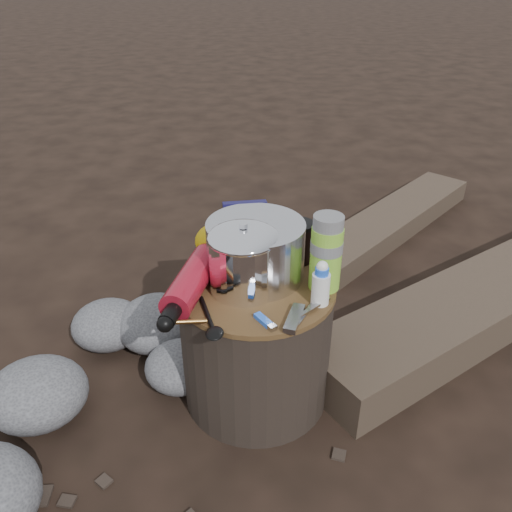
# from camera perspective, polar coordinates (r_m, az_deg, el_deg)

# --- Properties ---
(ground) EXTENTS (60.00, 60.00, 0.00)m
(ground) POSITION_cam_1_polar(r_m,az_deg,el_deg) (1.63, -0.00, -14.72)
(ground) COLOR black
(ground) RESTS_ON ground
(stump) EXTENTS (0.42, 0.42, 0.39)m
(stump) POSITION_cam_1_polar(r_m,az_deg,el_deg) (1.50, -0.00, -9.46)
(stump) COLOR black
(stump) RESTS_ON ground
(rock_ring) EXTENTS (0.49, 1.07, 0.21)m
(rock_ring) POSITION_cam_1_polar(r_m,az_deg,el_deg) (1.47, -17.95, -17.00)
(rock_ring) COLOR #56575B
(rock_ring) RESTS_ON ground
(log_main) EXTENTS (1.57, 1.32, 0.15)m
(log_main) POSITION_cam_1_polar(r_m,az_deg,el_deg) (2.13, 25.64, -3.44)
(log_main) COLOR #423429
(log_main) RESTS_ON ground
(log_small) EXTENTS (0.92, 1.08, 0.10)m
(log_small) POSITION_cam_1_polar(r_m,az_deg,el_deg) (2.54, 14.55, 3.66)
(log_small) COLOR #423429
(log_small) RESTS_ON ground
(foil_windscreen) EXTENTS (0.26, 0.26, 0.16)m
(foil_windscreen) POSITION_cam_1_polar(r_m,az_deg,el_deg) (1.38, -0.04, 0.63)
(foil_windscreen) COLOR silver
(foil_windscreen) RESTS_ON stump
(camping_pot) EXTENTS (0.18, 0.18, 0.18)m
(camping_pot) POSITION_cam_1_polar(r_m,az_deg,el_deg) (1.32, -1.36, -0.27)
(camping_pot) COLOR white
(camping_pot) RESTS_ON stump
(fuel_bottle) EXTENTS (0.13, 0.34, 0.08)m
(fuel_bottle) POSITION_cam_1_polar(r_m,az_deg,el_deg) (1.33, -7.12, -2.80)
(fuel_bottle) COLOR #AF172B
(fuel_bottle) RESTS_ON stump
(thermos) EXTENTS (0.08, 0.08, 0.20)m
(thermos) POSITION_cam_1_polar(r_m,az_deg,el_deg) (1.33, 7.73, 0.32)
(thermos) COLOR #8BD036
(thermos) RESTS_ON stump
(travel_mug) EXTENTS (0.08, 0.08, 0.12)m
(travel_mug) POSITION_cam_1_polar(r_m,az_deg,el_deg) (1.47, 4.77, 1.53)
(travel_mug) COLOR black
(travel_mug) RESTS_ON stump
(stuff_sack) EXTENTS (0.16, 0.13, 0.11)m
(stuff_sack) POSITION_cam_1_polar(r_m,az_deg,el_deg) (1.47, -3.61, 1.61)
(stuff_sack) COLOR #DDAD0A
(stuff_sack) RESTS_ON stump
(food_pouch) EXTENTS (0.13, 0.05, 0.16)m
(food_pouch) POSITION_cam_1_polar(r_m,az_deg,el_deg) (1.49, -1.18, 3.06)
(food_pouch) COLOR #151146
(food_pouch) RESTS_ON stump
(lighter) EXTENTS (0.06, 0.07, 0.01)m
(lighter) POSITION_cam_1_polar(r_m,az_deg,el_deg) (1.25, 0.82, -7.05)
(lighter) COLOR blue
(lighter) RESTS_ON stump
(multitool) EXTENTS (0.05, 0.11, 0.02)m
(multitool) POSITION_cam_1_polar(r_m,az_deg,el_deg) (1.25, 4.24, -6.87)
(multitool) COLOR #9F9EA3
(multitool) RESTS_ON stump
(pot_grabber) EXTENTS (0.11, 0.13, 0.01)m
(pot_grabber) POSITION_cam_1_polar(r_m,az_deg,el_deg) (1.28, 5.60, -6.07)
(pot_grabber) COLOR #9F9EA3
(pot_grabber) RESTS_ON stump
(spork) EXTENTS (0.09, 0.17, 0.01)m
(spork) POSITION_cam_1_polar(r_m,az_deg,el_deg) (1.27, -5.39, -6.36)
(spork) COLOR black
(spork) RESTS_ON stump
(squeeze_bottle) EXTENTS (0.05, 0.05, 0.11)m
(squeeze_bottle) POSITION_cam_1_polar(r_m,az_deg,el_deg) (1.29, 7.15, -3.20)
(squeeze_bottle) COLOR white
(squeeze_bottle) RESTS_ON stump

